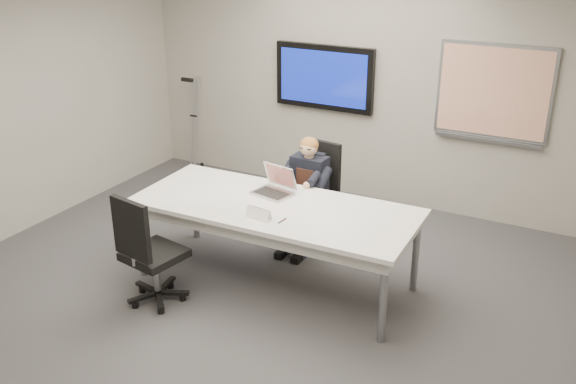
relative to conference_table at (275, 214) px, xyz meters
The scene contains 12 objects.
floor 0.94m from the conference_table, 101.82° to the right, with size 6.00×6.00×0.02m, color #363538.
wall_back 2.52m from the conference_table, 92.81° to the left, with size 6.00×0.02×2.80m, color gray.
conference_table is the anchor object (origin of this frame).
tv_display 2.57m from the conference_table, 104.60° to the left, with size 1.30×0.09×0.80m.
whiteboard 2.91m from the conference_table, 59.20° to the left, with size 1.25×0.08×1.10m.
office_chair_far 1.09m from the conference_table, 95.05° to the left, with size 0.60×0.60×1.10m.
office_chair_near 1.25m from the conference_table, 133.58° to the right, with size 0.60×0.60×1.09m.
seated_person 0.81m from the conference_table, 97.15° to the left, with size 0.38×0.66×1.22m.
crutch 3.38m from the conference_table, 138.58° to the left, with size 0.18×0.31×1.38m, color #9C9EA3, non-canonical shape.
laptop 0.35m from the conference_table, 117.75° to the left, with size 0.41×0.41×0.26m.
name_tent 0.35m from the conference_table, 87.83° to the right, with size 0.25×0.07×0.10m, color white, non-canonical shape.
pen 0.38m from the conference_table, 50.41° to the right, with size 0.01×0.01×0.13m, color black.
Camera 1 is at (2.81, -4.22, 3.26)m, focal length 40.00 mm.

